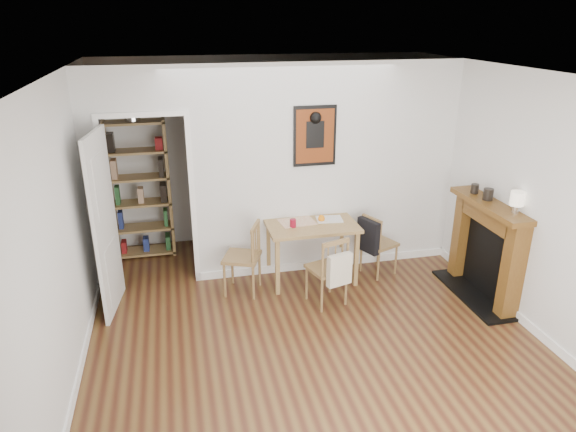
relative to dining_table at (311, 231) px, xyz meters
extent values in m
plane|color=brown|center=(-0.31, -1.08, -0.65)|extent=(5.20, 5.20, 0.00)
plane|color=silver|center=(-0.31, 1.52, 0.65)|extent=(4.50, 0.00, 4.50)
plane|color=silver|center=(-0.31, -3.68, 0.65)|extent=(4.50, 0.00, 4.50)
plane|color=silver|center=(-2.56, -1.08, 0.65)|extent=(0.00, 5.20, 5.20)
plane|color=silver|center=(1.94, -1.08, 0.65)|extent=(0.00, 5.20, 5.20)
plane|color=beige|center=(-0.31, -1.08, 1.95)|extent=(5.20, 5.20, 0.00)
cube|color=silver|center=(0.27, 0.32, 0.65)|extent=(3.35, 0.10, 2.60)
cube|color=silver|center=(-2.43, 0.32, 0.65)|extent=(0.25, 0.10, 2.60)
cube|color=silver|center=(-1.86, 0.32, 1.67)|extent=(0.90, 0.10, 0.55)
cube|color=white|center=(-2.34, 0.32, 0.37)|extent=(0.06, 0.14, 2.05)
cube|color=white|center=(-1.38, 0.32, 0.37)|extent=(0.06, 0.14, 2.05)
cube|color=white|center=(0.27, 0.26, -0.60)|extent=(3.35, 0.02, 0.10)
cube|color=white|center=(-2.55, -1.68, -0.60)|extent=(0.02, 4.00, 0.10)
cube|color=white|center=(1.93, -1.68, -0.60)|extent=(0.02, 4.00, 0.10)
cube|color=silver|center=(-2.33, -0.15, 0.35)|extent=(0.15, 0.80, 2.00)
cube|color=black|center=(0.09, 0.25, 1.10)|extent=(0.52, 0.02, 0.72)
cube|color=#66290D|center=(0.09, 0.24, 1.10)|extent=(0.46, 0.00, 0.64)
cube|color=#A7864E|center=(0.00, 0.00, 0.07)|extent=(1.09, 0.69, 0.04)
cube|color=#A7864E|center=(-0.48, -0.29, -0.30)|extent=(0.05, 0.05, 0.70)
cube|color=#A7864E|center=(0.48, -0.29, -0.30)|extent=(0.05, 0.05, 0.70)
cube|color=#A7864E|center=(-0.48, 0.29, -0.30)|extent=(0.05, 0.05, 0.70)
cube|color=#A7864E|center=(0.48, 0.29, -0.30)|extent=(0.05, 0.05, 0.70)
cube|color=black|center=(0.69, -0.12, -0.09)|extent=(0.21, 0.34, 0.42)
cube|color=beige|center=(0.08, -0.79, -0.13)|extent=(0.30, 0.17, 0.36)
cube|color=#A7864E|center=(-2.40, 1.20, 0.28)|extent=(0.04, 0.31, 1.87)
cube|color=#A7864E|center=(-1.65, 1.20, 0.28)|extent=(0.04, 0.31, 1.87)
cube|color=#A7864E|center=(-2.02, 1.20, -0.61)|extent=(0.79, 0.31, 0.03)
cube|color=#A7864E|center=(-2.02, 1.20, 0.10)|extent=(0.79, 0.31, 0.03)
cube|color=#A7864E|center=(-2.02, 1.20, 1.18)|extent=(0.79, 0.31, 0.03)
cube|color=maroon|center=(-2.02, 1.20, 0.28)|extent=(0.69, 0.26, 0.26)
cube|color=brown|center=(1.84, -1.33, -0.10)|extent=(0.20, 0.16, 1.10)
cube|color=brown|center=(1.84, -0.34, -0.10)|extent=(0.20, 0.16, 1.10)
cube|color=brown|center=(1.81, -0.83, 0.48)|extent=(0.30, 1.21, 0.06)
cube|color=brown|center=(1.84, -0.83, 0.35)|extent=(0.20, 0.85, 0.20)
cube|color=black|center=(1.90, -0.83, -0.20)|extent=(0.08, 0.81, 0.88)
cube|color=black|center=(1.78, -0.83, -0.64)|extent=(0.45, 1.25, 0.03)
cylinder|color=maroon|center=(-0.24, -0.05, 0.14)|extent=(0.08, 0.08, 0.10)
sphere|color=orange|center=(0.13, 0.04, 0.13)|extent=(0.08, 0.08, 0.08)
cube|color=beige|center=(-0.16, 0.09, 0.09)|extent=(0.45, 0.36, 0.00)
cube|color=silver|center=(0.24, 0.07, 0.10)|extent=(0.34, 0.27, 0.02)
cylinder|color=silver|center=(1.87, -1.17, 0.55)|extent=(0.07, 0.07, 0.08)
cylinder|color=beige|center=(1.87, -1.17, 0.67)|extent=(0.15, 0.15, 0.15)
cylinder|color=black|center=(1.82, -0.75, 0.57)|extent=(0.11, 0.11, 0.13)
cylinder|color=black|center=(1.80, -0.51, 0.56)|extent=(0.09, 0.09, 0.11)
camera|label=1|loc=(-1.55, -5.51, 2.42)|focal=32.00mm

